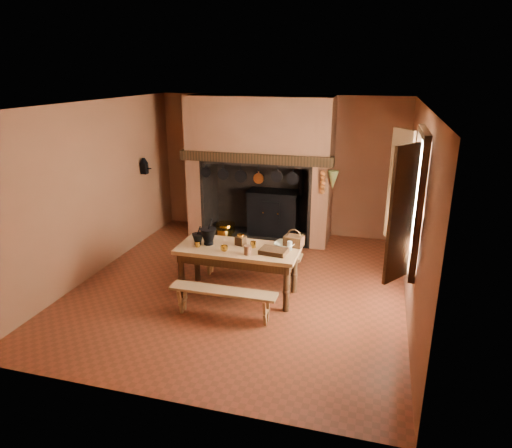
{
  "coord_description": "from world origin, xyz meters",
  "views": [
    {
      "loc": [
        1.97,
        -6.25,
        3.26
      ],
      "look_at": [
        0.17,
        0.3,
        0.95
      ],
      "focal_mm": 32.0,
      "sensor_mm": 36.0,
      "label": 1
    }
  ],
  "objects": [
    {
      "name": "wall_front",
      "position": [
        0.0,
        -2.75,
        1.4
      ],
      "size": [
        5.0,
        0.02,
        2.8
      ],
      "primitive_type": "cube",
      "color": "brown",
      "rests_on": "floor"
    },
    {
      "name": "brass_cup",
      "position": [
        -0.09,
        -0.49,
        0.82
      ],
      "size": [
        0.11,
        0.11,
        0.09
      ],
      "primitive_type": "imported",
      "rotation": [
        0.0,
        0.0,
        0.0
      ],
      "color": "gold",
      "rests_on": "work_table"
    },
    {
      "name": "mortar_large",
      "position": [
        -0.41,
        -0.3,
        0.91
      ],
      "size": [
        0.25,
        0.25,
        0.42
      ],
      "rotation": [
        0.0,
        0.0,
        0.23
      ],
      "color": "black",
      "rests_on": "work_table"
    },
    {
      "name": "onion_string",
      "position": [
        1.0,
        1.79,
        1.33
      ],
      "size": [
        0.12,
        0.1,
        0.46
      ],
      "primitive_type": null,
      "color": "#9D501D",
      "rests_on": "chimney_breast"
    },
    {
      "name": "wall_right",
      "position": [
        2.5,
        0.0,
        1.4
      ],
      "size": [
        0.02,
        5.5,
        2.8
      ],
      "primitive_type": "cube",
      "color": "brown",
      "rests_on": "floor"
    },
    {
      "name": "wall_coffee_mill",
      "position": [
        -2.42,
        1.55,
        1.52
      ],
      "size": [
        0.23,
        0.16,
        0.31
      ],
      "color": "black",
      "rests_on": "wall_left"
    },
    {
      "name": "mixing_bowl",
      "position": [
        0.72,
        -0.12,
        0.81
      ],
      "size": [
        0.35,
        0.35,
        0.07
      ],
      "primitive_type": "imported",
      "rotation": [
        0.0,
        0.0,
        -0.16
      ],
      "color": "beige",
      "rests_on": "work_table"
    },
    {
      "name": "brass_mug_a",
      "position": [
        -0.53,
        -0.44,
        0.81
      ],
      "size": [
        0.09,
        0.09,
        0.08
      ],
      "primitive_type": "cylinder",
      "rotation": [
        0.0,
        0.0,
        -0.26
      ],
      "color": "gold",
      "rests_on": "work_table"
    },
    {
      "name": "bench_back",
      "position": [
        0.06,
        0.3,
        0.36
      ],
      "size": [
        1.7,
        0.3,
        0.48
      ],
      "color": "#A4774B",
      "rests_on": "floor"
    },
    {
      "name": "back_wall",
      "position": [
        0.0,
        2.75,
        1.4
      ],
      "size": [
        5.0,
        0.02,
        2.8
      ],
      "primitive_type": "cube",
      "color": "brown",
      "rests_on": "floor"
    },
    {
      "name": "iron_range",
      "position": [
        -0.04,
        2.45,
        0.48
      ],
      "size": [
        1.12,
        0.55,
        1.6
      ],
      "color": "black",
      "rests_on": "floor"
    },
    {
      "name": "wooden_tray",
      "position": [
        0.61,
        -0.38,
        0.81
      ],
      "size": [
        0.41,
        0.31,
        0.06
      ],
      "primitive_type": "cube",
      "rotation": [
        0.0,
        0.0,
        -0.12
      ],
      "color": "#372211",
      "rests_on": "work_table"
    },
    {
      "name": "window",
      "position": [
        2.35,
        -0.4,
        1.7
      ],
      "size": [
        0.39,
        1.75,
        1.76
      ],
      "color": "white",
      "rests_on": "wall_right"
    },
    {
      "name": "wall_left",
      "position": [
        -2.5,
        0.0,
        1.4
      ],
      "size": [
        0.02,
        5.5,
        2.8
      ],
      "primitive_type": "cube",
      "color": "brown",
      "rests_on": "floor"
    },
    {
      "name": "chimney_breast",
      "position": [
        -0.3,
        2.31,
        1.81
      ],
      "size": [
        2.95,
        0.96,
        2.8
      ],
      "color": "brown",
      "rests_on": "floor"
    },
    {
      "name": "wicker_basket",
      "position": [
        0.83,
        -0.02,
        0.86
      ],
      "size": [
        0.31,
        0.24,
        0.26
      ],
      "rotation": [
        0.0,
        0.0,
        -0.18
      ],
      "color": "#462C15",
      "rests_on": "work_table"
    },
    {
      "name": "hanging_pans",
      "position": [
        -0.34,
        1.81,
        1.36
      ],
      "size": [
        1.92,
        0.29,
        0.27
      ],
      "color": "black",
      "rests_on": "chimney_breast"
    },
    {
      "name": "floor",
      "position": [
        0.0,
        0.0,
        0.0
      ],
      "size": [
        5.5,
        5.5,
        0.0
      ],
      "primitive_type": "plane",
      "color": "maroon",
      "rests_on": "ground"
    },
    {
      "name": "bench_front",
      "position": [
        0.06,
        -1.0,
        0.31
      ],
      "size": [
        1.49,
        0.26,
        0.42
      ],
      "color": "#A4774B",
      "rests_on": "floor"
    },
    {
      "name": "stoneware_crock",
      "position": [
        0.27,
        -0.52,
        0.84
      ],
      "size": [
        0.14,
        0.14,
        0.13
      ],
      "primitive_type": "cylinder",
      "rotation": [
        0.0,
        0.0,
        0.37
      ],
      "color": "brown",
      "rests_on": "work_table"
    },
    {
      "name": "glass_jar",
      "position": [
        0.81,
        -0.19,
        0.84
      ],
      "size": [
        0.09,
        0.09,
        0.13
      ],
      "primitive_type": "cylinder",
      "rotation": [
        0.0,
        0.0,
        -0.23
      ],
      "color": "beige",
      "rests_on": "work_table"
    },
    {
      "name": "brass_mug_b",
      "position": [
        0.27,
        -0.24,
        0.82
      ],
      "size": [
        0.09,
        0.09,
        0.09
      ],
      "primitive_type": "cylinder",
      "rotation": [
        0.0,
        0.0,
        -0.09
      ],
      "color": "gold",
      "rests_on": "work_table"
    },
    {
      "name": "ceiling",
      "position": [
        0.0,
        0.0,
        2.8
      ],
      "size": [
        5.5,
        5.5,
        0.0
      ],
      "primitive_type": "plane",
      "rotation": [
        3.14,
        0.0,
        0.0
      ],
      "color": "silver",
      "rests_on": "back_wall"
    },
    {
      "name": "work_table",
      "position": [
        0.06,
        -0.3,
        0.65
      ],
      "size": [
        1.79,
        0.79,
        0.77
      ],
      "color": "#A4774B",
      "rests_on": "floor"
    },
    {
      "name": "coffee_grinder",
      "position": [
        0.06,
        -0.19,
        0.85
      ],
      "size": [
        0.19,
        0.16,
        0.2
      ],
      "rotation": [
        0.0,
        0.0,
        -0.3
      ],
      "color": "#372211",
      "rests_on": "work_table"
    },
    {
      "name": "herb_bunch",
      "position": [
        1.18,
        1.79,
        1.38
      ],
      "size": [
        0.2,
        0.2,
        0.35
      ],
      "primitive_type": "cone",
      "rotation": [
        3.14,
        0.0,
        0.0
      ],
      "color": "brown",
      "rests_on": "chimney_breast"
    },
    {
      "name": "hearth_pans",
      "position": [
        -1.05,
        2.22,
        0.09
      ],
      "size": [
        0.51,
        0.62,
        0.2
      ],
      "color": "gold",
      "rests_on": "floor"
    },
    {
      "name": "mortar_small",
      "position": [
        -0.56,
        -0.35,
        0.87
      ],
      "size": [
        0.17,
        0.17,
        0.29
      ],
      "rotation": [
        0.0,
        0.0,
        0.29
      ],
      "color": "black",
      "rests_on": "work_table"
    }
  ]
}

